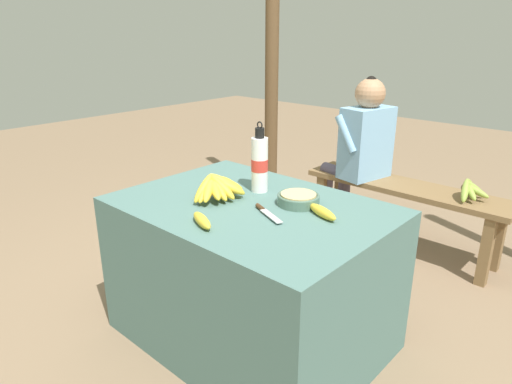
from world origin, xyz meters
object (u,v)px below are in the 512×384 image
loose_banana_front (202,220)px  knife (265,211)px  support_post_near (272,60)px  loose_banana_side (322,212)px  seated_vendor (360,146)px  wooden_bench (405,197)px  banana_bunch_ripe (218,186)px  water_bottle (260,164)px  banana_bunch_green (470,189)px  serving_bowl (298,198)px

loose_banana_front → knife: (0.10, 0.26, -0.01)m
knife → support_post_near: support_post_near is taller
loose_banana_side → seated_vendor: seated_vendor is taller
wooden_bench → seated_vendor: size_ratio=1.18×
knife → banana_bunch_ripe: bearing=-153.9°
water_bottle → wooden_bench: bearing=81.0°
wooden_bench → loose_banana_side: bearing=-80.9°
wooden_bench → support_post_near: support_post_near is taller
seated_vendor → support_post_near: bearing=0.8°
loose_banana_side → banana_bunch_green: 1.31m
knife → wooden_bench: size_ratio=0.15×
loose_banana_side → banana_bunch_green: (0.19, 1.28, -0.19)m
serving_bowl → banana_bunch_green: bearing=74.4°
wooden_bench → support_post_near: (-1.30, 0.17, 0.81)m
seated_vendor → support_post_near: 1.11m
water_bottle → banana_bunch_ripe: bearing=-107.1°
loose_banana_front → serving_bowl: bearing=71.9°
seated_vendor → support_post_near: (-0.96, 0.19, 0.51)m
loose_banana_side → wooden_bench: loose_banana_side is taller
serving_bowl → loose_banana_front: 0.46m
serving_bowl → loose_banana_side: bearing=-15.9°
banana_bunch_ripe → banana_bunch_green: size_ratio=1.07×
water_bottle → loose_banana_front: (0.10, -0.45, -0.11)m
water_bottle → loose_banana_front: 0.48m
banana_bunch_green → support_post_near: 1.83m
loose_banana_front → knife: size_ratio=0.83×
banana_bunch_ripe → support_post_near: 1.96m
water_bottle → loose_banana_side: water_bottle is taller
loose_banana_side → wooden_bench: bearing=99.1°
water_bottle → banana_bunch_green: 1.39m
knife → wooden_bench: bearing=113.2°
loose_banana_side → banana_bunch_green: size_ratio=0.65×
banana_bunch_ripe → knife: size_ratio=1.47×
knife → wooden_bench: (-0.01, 1.42, -0.33)m
wooden_bench → seated_vendor: (-0.34, -0.02, 0.29)m
serving_bowl → loose_banana_front: serving_bowl is taller
banana_bunch_ripe → knife: 0.27m
banana_bunch_green → loose_banana_front: bearing=-106.3°
loose_banana_side → support_post_near: 2.14m
banana_bunch_ripe → loose_banana_side: banana_bunch_ripe is taller
loose_banana_front → wooden_bench: size_ratio=0.13×
loose_banana_front → wooden_bench: bearing=86.8°
banana_bunch_ripe → serving_bowl: size_ratio=1.60×
water_bottle → serving_bowl: bearing=-3.8°
knife → serving_bowl: bearing=99.9°
serving_bowl → loose_banana_front: bearing=-108.1°
serving_bowl → water_bottle: size_ratio=0.56×
banana_bunch_ripe → water_bottle: (0.06, 0.21, 0.07)m
banana_bunch_ripe → loose_banana_front: banana_bunch_ripe is taller
seated_vendor → banana_bunch_green: seated_vendor is taller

